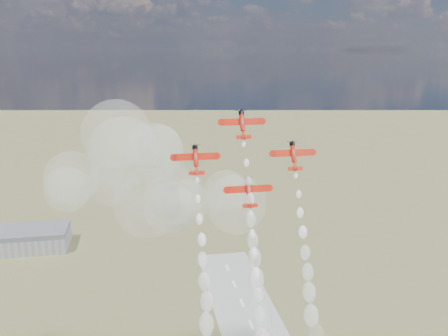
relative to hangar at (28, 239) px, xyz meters
name	(u,v)px	position (x,y,z in m)	size (l,w,h in m)	color
hangar	(28,239)	(0.00, 0.00, 0.00)	(50.00, 28.00, 13.00)	gray
plane_lead	(242,124)	(101.72, -169.91, 96.28)	(11.89, 6.12, 7.82)	red
plane_left	(196,159)	(87.92, -174.39, 87.72)	(11.89, 6.12, 7.82)	red
plane_right	(294,155)	(115.53, -174.39, 87.72)	(11.89, 6.12, 7.82)	red
plane_slot	(249,192)	(101.72, -178.88, 79.16)	(11.89, 6.12, 7.82)	red
smoke_trail_lead	(261,315)	(101.92, -193.75, 50.61)	(5.62, 29.65, 54.81)	white
drifted_smoke_cloud	(149,179)	(75.42, -154.03, 77.40)	(69.74, 36.70, 46.78)	white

